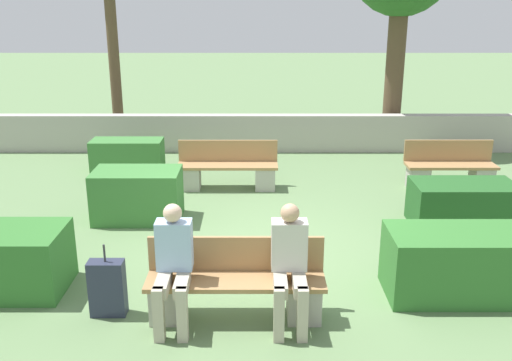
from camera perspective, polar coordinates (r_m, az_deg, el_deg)
name	(u,v)px	position (r m, az deg, el deg)	size (l,w,h in m)	color
ground_plane	(263,253)	(7.94, 0.69, -7.31)	(60.00, 60.00, 0.00)	#607F51
perimeter_wall	(260,133)	(13.05, 0.42, 4.76)	(13.86, 0.30, 0.84)	#ADA89E
bench_front	(236,288)	(6.35, -2.04, -10.71)	(1.95, 0.48, 0.86)	#A37A4C
bench_left_side	(450,171)	(11.09, 18.80, 0.90)	(1.63, 0.49, 0.86)	#A37A4C
bench_right_side	(228,171)	(10.50, -2.85, 0.98)	(1.84, 0.49, 0.86)	#A37A4C
person_seated_man	(173,261)	(6.10, -8.29, -7.99)	(0.38, 0.64, 1.33)	#B2A893
person_seated_woman	(290,261)	(6.05, 3.38, -8.04)	(0.38, 0.64, 1.33)	#B2A893
hedge_block_near_left	(127,155)	(11.86, -12.73, 2.48)	(1.43, 0.60, 0.64)	#3D7A38
hedge_block_near_right	(455,264)	(7.15, 19.26, -7.86)	(1.59, 0.84, 0.79)	#33702D
hedge_block_mid_left	(463,204)	(9.32, 19.96, -2.26)	(1.55, 0.83, 0.68)	#235623
hedge_block_mid_right	(138,195)	(9.17, -11.76, -1.44)	(1.35, 0.79, 0.81)	#3D7A38
hedge_block_far_left	(4,260)	(7.49, -23.88, -7.31)	(1.45, 0.89, 0.77)	#33702D
suitcase	(107,288)	(6.59, -14.64, -10.36)	(0.39, 0.19, 0.84)	#282D42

